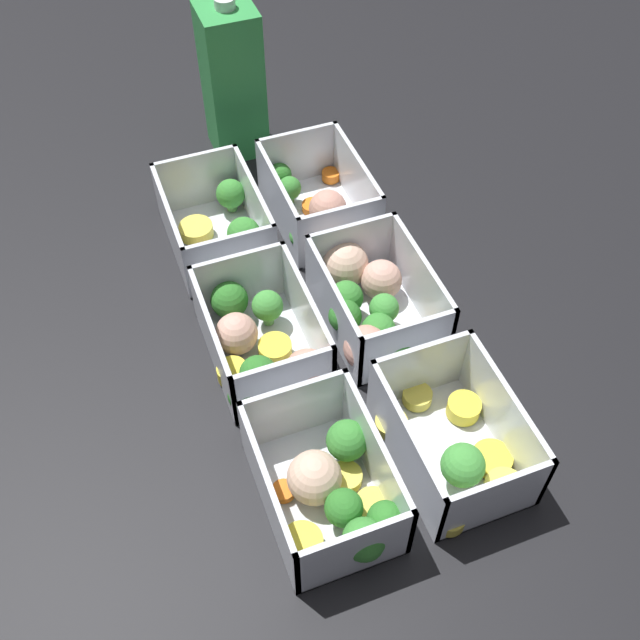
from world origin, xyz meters
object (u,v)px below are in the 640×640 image
container_far_center (261,342)px  container_near_right (316,202)px  container_far_left (332,488)px  container_near_left (455,444)px  container_far_right (221,226)px  container_near_center (369,304)px  juice_carton (233,82)px

container_far_center → container_near_right: bearing=-35.2°
container_far_left → container_near_left: bearing=-89.0°
container_far_left → container_far_right: same height
container_near_left → container_near_center: 0.18m
container_near_center → container_near_right: (0.17, -0.00, -0.00)m
container_near_right → container_far_center: same height
container_near_right → container_far_left: size_ratio=0.96×
container_far_right → juice_carton: 0.19m
juice_carton → container_near_right: bearing=-164.9°
container_near_left → juice_carton: juice_carton is taller
container_near_left → container_far_right: (0.35, 0.12, 0.00)m
container_near_right → container_far_left: (-0.35, 0.12, 0.00)m
container_far_center → juice_carton: size_ratio=0.81×
container_far_center → juice_carton: 0.36m
container_near_left → container_far_center: bearing=37.0°
container_far_left → container_near_right: bearing=-18.3°
container_far_left → container_near_center: bearing=-31.6°
container_near_left → container_near_center: same height
container_near_right → container_far_left: same height
container_near_right → container_far_center: bearing=144.8°
container_near_left → container_near_right: size_ratio=1.05×
container_near_left → juice_carton: bearing=5.5°
container_far_right → container_far_left: bearing=180.0°
container_near_left → container_near_center: (0.18, 0.01, 0.00)m
container_near_left → container_far_left: 0.12m
container_far_left → container_far_center: same height
container_near_center → container_far_right: size_ratio=1.08×
container_near_center → container_near_right: size_ratio=1.17×
container_far_center → container_far_right: bearing=-2.9°
container_far_right → container_near_center: bearing=-146.8°
container_near_left → container_far_left: bearing=91.0°
container_far_left → juice_carton: (0.52, -0.07, 0.07)m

